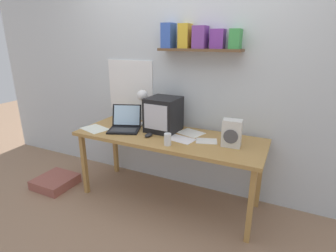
{
  "coord_description": "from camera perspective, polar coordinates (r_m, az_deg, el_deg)",
  "views": [
    {
      "loc": [
        1.06,
        -2.2,
        1.63
      ],
      "look_at": [
        0.0,
        0.0,
        0.83
      ],
      "focal_mm": 28.0,
      "sensor_mm": 36.0,
      "label": 1
    }
  ],
  "objects": [
    {
      "name": "ground_plane",
      "position": [
        2.94,
        -0.0,
        -15.52
      ],
      "size": [
        12.0,
        12.0,
        0.0
      ],
      "primitive_type": "plane",
      "color": "#98765B"
    },
    {
      "name": "laptop",
      "position": [
        2.82,
        -9.3,
        0.54
      ],
      "size": [
        0.4,
        0.41,
        0.24
      ],
      "rotation": [
        0.0,
        0.0,
        0.37
      ],
      "color": "black",
      "rests_on": "corner_desk"
    },
    {
      "name": "crt_monitor",
      "position": [
        2.7,
        -1.01,
        2.55
      ],
      "size": [
        0.33,
        0.34,
        0.35
      ],
      "rotation": [
        0.0,
        0.0,
        -0.04
      ],
      "color": "black",
      "rests_on": "corner_desk"
    },
    {
      "name": "loose_paper_near_monitor",
      "position": [
        2.91,
        -15.62,
        -0.58
      ],
      "size": [
        0.33,
        0.28,
        0.0
      ],
      "rotation": [
        0.0,
        0.0,
        -0.29
      ],
      "color": "white",
      "rests_on": "corner_desk"
    },
    {
      "name": "corner_desk",
      "position": [
        2.63,
        -0.0,
        -3.28
      ],
      "size": [
        1.88,
        0.68,
        0.73
      ],
      "color": "#B48546",
      "rests_on": "ground_plane"
    },
    {
      "name": "loose_paper_near_laptop",
      "position": [
        2.68,
        4.99,
        -1.5
      ],
      "size": [
        0.29,
        0.26,
        0.0
      ],
      "rotation": [
        0.0,
        0.0,
        -0.31
      ],
      "color": "white",
      "rests_on": "corner_desk"
    },
    {
      "name": "desk_lamp",
      "position": [
        2.83,
        -5.49,
        5.61
      ],
      "size": [
        0.15,
        0.19,
        0.4
      ],
      "rotation": [
        0.0,
        0.0,
        0.29
      ],
      "color": "white",
      "rests_on": "corner_desk"
    },
    {
      "name": "printed_handout",
      "position": [
        2.51,
        2.85,
        -2.88
      ],
      "size": [
        0.28,
        0.21,
        0.0
      ],
      "rotation": [
        0.0,
        0.0,
        -0.18
      ],
      "color": "white",
      "rests_on": "corner_desk"
    },
    {
      "name": "computer_mouse",
      "position": [
        2.58,
        -4.24,
        -1.97
      ],
      "size": [
        0.07,
        0.11,
        0.03
      ],
      "rotation": [
        0.0,
        0.0,
        -0.05
      ],
      "color": "#232326",
      "rests_on": "corner_desk"
    },
    {
      "name": "back_wall",
      "position": [
        2.84,
        3.67,
        11.59
      ],
      "size": [
        5.6,
        0.24,
        2.6
      ],
      "color": "silver",
      "rests_on": "ground_plane"
    },
    {
      "name": "open_notebook",
      "position": [
        2.49,
        8.37,
        -3.24
      ],
      "size": [
        0.23,
        0.2,
        0.0
      ],
      "rotation": [
        0.0,
        0.0,
        0.31
      ],
      "color": "silver",
      "rests_on": "corner_desk"
    },
    {
      "name": "floor_cushion",
      "position": [
        3.4,
        -23.29,
        -11.06
      ],
      "size": [
        0.41,
        0.41,
        0.11
      ],
      "color": "#9C554A",
      "rests_on": "ground_plane"
    },
    {
      "name": "space_heater",
      "position": [
        2.37,
        13.71,
        -1.56
      ],
      "size": [
        0.17,
        0.12,
        0.24
      ],
      "rotation": [
        0.0,
        0.0,
        0.07
      ],
      "color": "silver",
      "rests_on": "corner_desk"
    },
    {
      "name": "juice_glass",
      "position": [
        2.36,
        -0.08,
        -3.05
      ],
      "size": [
        0.07,
        0.07,
        0.11
      ],
      "color": "white",
      "rests_on": "corner_desk"
    }
  ]
}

